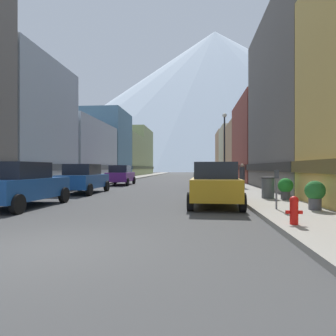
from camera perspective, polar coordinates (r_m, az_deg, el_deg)
The scene contains 30 objects.
ground_plane at distance 6.26m, azimuth -24.40°, elevation -14.36°, with size 400.00×400.00×0.00m, color #404040.
sidewalk_left at distance 41.34m, azimuth -7.55°, elevation -2.02°, with size 2.50×100.00×0.15m, color gray.
sidewalk_right at distance 40.42m, azimuth 10.00°, elevation -2.06°, with size 2.50×100.00×0.15m, color gray.
storefront_left_1 at distance 25.85m, azimuth -29.25°, elevation 7.01°, with size 8.44×8.83×9.72m.
storefront_left_2 at distance 35.19m, azimuth -17.80°, elevation 2.83°, with size 6.96×12.50×6.80m.
storefront_left_3 at distance 46.02m, azimuth -13.21°, elevation 4.18°, with size 8.57×8.90×10.10m.
storefront_left_4 at distance 55.71m, azimuth -10.25°, elevation 2.26°, with size 9.31×11.03×7.73m.
storefront_left_5 at distance 67.17m, azimuth -6.79°, elevation 2.99°, with size 7.60×12.88×10.39m.
storefront_right_1 at distance 21.71m, azimuth 27.25°, elevation 10.99°, with size 7.19×11.77×11.73m.
storefront_right_2 at distance 33.12m, azimuth 21.66°, elevation 4.57°, with size 9.82×11.06×8.66m.
storefront_right_3 at distance 43.60m, azimuth 15.43°, elevation 2.91°, with size 6.49×11.23×7.77m.
storefront_right_4 at distance 54.29m, azimuth 13.34°, elevation 2.93°, with size 6.30×9.36×8.91m.
storefront_right_5 at distance 64.13m, azimuth 12.19°, elevation 2.64°, with size 6.47×10.43×9.27m.
car_left_0 at distance 12.87m, azimuth -26.62°, elevation -2.89°, with size 2.17×4.45×1.78m.
car_left_1 at distance 18.65m, azimuth -16.05°, elevation -1.98°, with size 2.11×4.42×1.78m.
car_left_2 at distance 27.09m, azimuth -9.17°, elevation -1.35°, with size 2.21×4.47×1.78m.
car_right_0 at distance 12.19m, azimuth 9.09°, elevation -3.05°, with size 2.21×4.47×1.78m.
car_right_1 at distance 21.67m, azimuth 7.48°, elevation -1.70°, with size 2.13×4.43×1.78m.
car_right_2 at distance 28.75m, azimuth 6.97°, elevation -1.27°, with size 2.08×4.41×1.78m.
fire_hydrant_near at distance 8.00m, azimuth 23.28°, elevation -7.37°, with size 0.40×0.22×0.70m.
parking_meter_near at distance 10.65m, azimuth 20.30°, elevation -2.89°, with size 0.14×0.10×1.33m.
trash_bin_right at distance 14.39m, azimuth 18.83°, elevation -3.60°, with size 0.59×0.59×0.98m.
potted_plant_0 at distance 11.03m, azimuth 26.64°, elevation -4.35°, with size 0.66×0.66×0.97m.
potted_plant_1 at distance 20.89m, azimuth -23.28°, elevation -2.33°, with size 0.64×0.64×0.95m.
potted_plant_2 at distance 14.09m, azimuth 21.86°, elevation -3.48°, with size 0.66×0.66×0.95m.
pedestrian_0 at distance 28.50m, azimuth 11.92°, elevation -1.16°, with size 0.36×0.36×1.75m.
pedestrian_1 at distance 23.52m, azimuth -17.81°, elevation -1.56°, with size 0.36×0.36×1.64m.
pedestrian_2 at distance 21.16m, azimuth 14.20°, elevation -1.64°, with size 0.36×0.36×1.70m.
streetlamp_right at distance 24.44m, azimuth 10.91°, elevation 5.74°, with size 0.36×0.36×5.86m.
mountain_backdrop at distance 272.57m, azimuth 9.08°, elevation 12.82°, with size 326.65×326.65×123.74m, color silver.
Camera 1 is at (3.02, -5.26, 1.56)m, focal length 31.39 mm.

